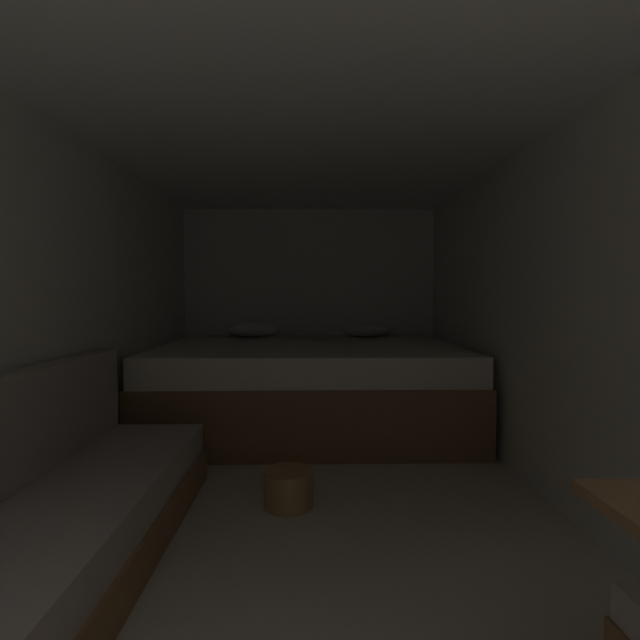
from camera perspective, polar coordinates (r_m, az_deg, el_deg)
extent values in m
plane|color=#B2A893|center=(2.80, -1.16, -21.50)|extent=(7.44, 7.44, 0.00)
cube|color=silver|center=(5.30, -1.20, 1.63)|extent=(2.79, 0.05, 2.08)
cube|color=silver|center=(2.90, -29.37, 0.20)|extent=(0.05, 5.44, 2.08)
cube|color=silver|center=(2.90, 26.99, 0.26)|extent=(0.05, 5.44, 2.08)
cube|color=white|center=(2.72, -1.21, 23.26)|extent=(2.79, 5.44, 0.05)
cube|color=brown|center=(4.35, -1.19, -9.10)|extent=(2.57, 1.94, 0.51)
cube|color=beige|center=(4.29, -1.19, -4.32)|extent=(2.53, 1.90, 0.22)
ellipsoid|color=white|center=(5.05, -7.77, -1.11)|extent=(0.50, 0.34, 0.15)
ellipsoid|color=white|center=(5.05, 5.37, -1.09)|extent=(0.50, 0.34, 0.15)
cube|color=olive|center=(2.22, -30.89, -26.28)|extent=(0.67, 2.78, 0.18)
cube|color=#A8998E|center=(2.14, -31.02, -22.21)|extent=(0.63, 2.74, 0.17)
cylinder|color=olive|center=(2.83, -3.65, -19.05)|extent=(0.27, 0.27, 0.20)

